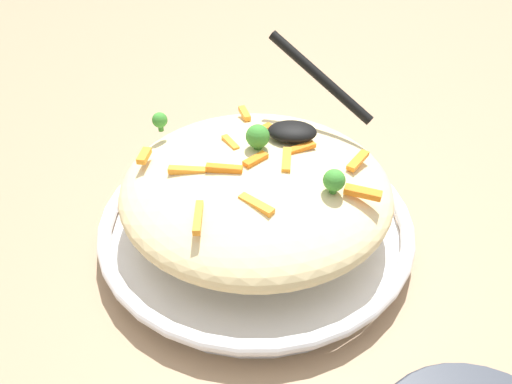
% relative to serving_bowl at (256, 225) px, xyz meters
% --- Properties ---
extents(ground_plane, '(2.40, 2.40, 0.00)m').
position_rel_serving_bowl_xyz_m(ground_plane, '(0.00, 0.00, -0.02)').
color(ground_plane, '#9E7F60').
extents(serving_bowl, '(0.37, 0.37, 0.04)m').
position_rel_serving_bowl_xyz_m(serving_bowl, '(0.00, 0.00, 0.00)').
color(serving_bowl, silver).
rests_on(serving_bowl, ground_plane).
extents(pasta_mound, '(0.31, 0.30, 0.08)m').
position_rel_serving_bowl_xyz_m(pasta_mound, '(0.00, 0.00, 0.06)').
color(pasta_mound, beige).
rests_on(pasta_mound, serving_bowl).
extents(carrot_piece_0, '(0.03, 0.03, 0.01)m').
position_rel_serving_bowl_xyz_m(carrot_piece_0, '(-0.00, 0.01, 0.10)').
color(carrot_piece_0, orange).
rests_on(carrot_piece_0, pasta_mound).
extents(carrot_piece_1, '(0.03, 0.04, 0.01)m').
position_rel_serving_bowl_xyz_m(carrot_piece_1, '(-0.11, -0.01, 0.09)').
color(carrot_piece_1, orange).
rests_on(carrot_piece_1, pasta_mound).
extents(carrot_piece_2, '(0.02, 0.03, 0.01)m').
position_rel_serving_bowl_xyz_m(carrot_piece_2, '(0.02, -0.10, 0.09)').
color(carrot_piece_2, orange).
rests_on(carrot_piece_2, pasta_mound).
extents(carrot_piece_3, '(0.01, 0.04, 0.01)m').
position_rel_serving_bowl_xyz_m(carrot_piece_3, '(-0.03, 0.00, 0.10)').
color(carrot_piece_3, orange).
rests_on(carrot_piece_3, pasta_mound).
extents(carrot_piece_4, '(0.01, 0.03, 0.01)m').
position_rel_serving_bowl_xyz_m(carrot_piece_4, '(0.12, -0.00, 0.09)').
color(carrot_piece_4, orange).
rests_on(carrot_piece_4, pasta_mound).
extents(carrot_piece_5, '(0.01, 0.04, 0.01)m').
position_rel_serving_bowl_xyz_m(carrot_piece_5, '(0.05, 0.09, 0.09)').
color(carrot_piece_5, orange).
rests_on(carrot_piece_5, pasta_mound).
extents(carrot_piece_6, '(0.02, 0.03, 0.01)m').
position_rel_serving_bowl_xyz_m(carrot_piece_6, '(0.03, -0.03, 0.10)').
color(carrot_piece_6, orange).
rests_on(carrot_piece_6, pasta_mound).
extents(carrot_piece_7, '(0.04, 0.01, 0.01)m').
position_rel_serving_bowl_xyz_m(carrot_piece_7, '(0.03, 0.02, 0.10)').
color(carrot_piece_7, orange).
rests_on(carrot_piece_7, pasta_mound).
extents(carrot_piece_8, '(0.04, 0.03, 0.01)m').
position_rel_serving_bowl_xyz_m(carrot_piece_8, '(-0.05, -0.02, 0.10)').
color(carrot_piece_8, orange).
rests_on(carrot_piece_8, pasta_mound).
extents(carrot_piece_9, '(0.04, 0.01, 0.01)m').
position_rel_serving_bowl_xyz_m(carrot_piece_9, '(0.07, 0.02, 0.09)').
color(carrot_piece_9, orange).
rests_on(carrot_piece_9, pasta_mound).
extents(carrot_piece_10, '(0.03, 0.03, 0.01)m').
position_rel_serving_bowl_xyz_m(carrot_piece_10, '(0.00, -0.06, 0.09)').
color(carrot_piece_10, orange).
rests_on(carrot_piece_10, pasta_mound).
extents(carrot_piece_11, '(0.04, 0.03, 0.01)m').
position_rel_serving_bowl_xyz_m(carrot_piece_11, '(-0.01, 0.07, 0.09)').
color(carrot_piece_11, orange).
rests_on(carrot_piece_11, pasta_mound).
extents(carrot_piece_12, '(0.04, 0.02, 0.01)m').
position_rel_serving_bowl_xyz_m(carrot_piece_12, '(-0.11, 0.04, 0.09)').
color(carrot_piece_12, orange).
rests_on(carrot_piece_12, pasta_mound).
extents(broccoli_floret_0, '(0.02, 0.02, 0.03)m').
position_rel_serving_bowl_xyz_m(broccoli_floret_0, '(-0.08, 0.04, 0.10)').
color(broccoli_floret_0, '#377928').
rests_on(broccoli_floret_0, pasta_mound).
extents(broccoli_floret_1, '(0.02, 0.02, 0.02)m').
position_rel_serving_bowl_xyz_m(broccoli_floret_1, '(0.12, -0.06, 0.10)').
color(broccoli_floret_1, '#377928').
rests_on(broccoli_floret_1, pasta_mound).
extents(broccoli_floret_2, '(0.03, 0.03, 0.03)m').
position_rel_serving_bowl_xyz_m(broccoli_floret_2, '(0.00, -0.02, 0.11)').
color(broccoli_floret_2, '#377928').
rests_on(broccoli_floret_2, pasta_mound).
extents(serving_spoon, '(0.13, 0.12, 0.09)m').
position_rel_serving_bowl_xyz_m(serving_spoon, '(-0.05, -0.07, 0.12)').
color(serving_spoon, black).
rests_on(serving_spoon, pasta_mound).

